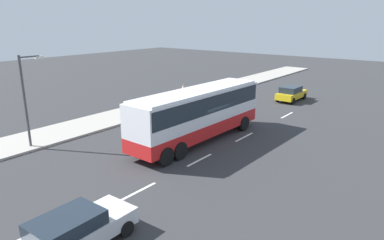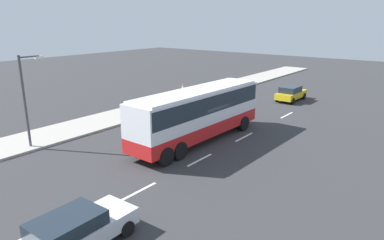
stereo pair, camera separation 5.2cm
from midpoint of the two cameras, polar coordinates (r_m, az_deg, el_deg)
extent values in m
plane|color=#333335|center=(24.58, 2.18, -3.12)|extent=(120.00, 120.00, 0.00)
cube|color=#A8A399|center=(30.60, -11.94, 0.57)|extent=(80.00, 4.00, 0.15)
cube|color=white|center=(17.57, -8.76, -11.50)|extent=(2.40, 0.16, 0.01)
cube|color=white|center=(21.00, 1.33, -6.55)|extent=(2.40, 0.16, 0.01)
cube|color=white|center=(25.23, 8.61, -2.78)|extent=(2.40, 0.16, 0.01)
cube|color=white|center=(31.75, 15.32, 0.77)|extent=(2.40, 0.16, 0.01)
cube|color=red|center=(23.84, 1.09, -1.20)|extent=(11.39, 2.72, 0.90)
cube|color=silver|center=(23.45, 1.11, 2.25)|extent=(11.39, 2.72, 2.06)
cube|color=#1E2833|center=(23.37, 1.11, 2.99)|extent=(11.17, 2.75, 1.13)
cube|color=#1E2833|center=(27.95, 8.28, 4.57)|extent=(0.18, 2.25, 1.65)
cube|color=silver|center=(23.21, 1.12, 4.86)|extent=(10.94, 2.56, 0.12)
cylinder|color=black|center=(27.78, 4.38, 0.31)|extent=(1.11, 0.33, 1.10)
cylinder|color=black|center=(26.56, 8.52, -0.57)|extent=(1.11, 0.33, 1.10)
cylinder|color=black|center=(22.43, -6.47, -3.65)|extent=(1.11, 0.33, 1.10)
cylinder|color=black|center=(20.91, -1.95, -5.04)|extent=(1.11, 0.33, 1.10)
cylinder|color=black|center=(21.67, -8.74, -4.46)|extent=(1.11, 0.33, 1.10)
cylinder|color=black|center=(20.09, -4.22, -5.99)|extent=(1.11, 0.33, 1.10)
cube|color=gold|center=(37.56, 16.01, 4.01)|extent=(4.29, 1.77, 0.61)
cube|color=#1E2833|center=(37.19, 15.91, 4.85)|extent=(2.37, 1.61, 0.60)
cylinder|color=black|center=(39.28, 15.71, 4.09)|extent=(0.64, 0.21, 0.64)
cylinder|color=black|center=(38.69, 17.96, 3.73)|extent=(0.64, 0.21, 0.64)
cylinder|color=black|center=(36.60, 13.87, 3.38)|extent=(0.64, 0.21, 0.64)
cylinder|color=black|center=(35.97, 16.25, 2.98)|extent=(0.64, 0.21, 0.64)
cube|color=silver|center=(13.91, -18.16, -17.19)|extent=(4.50, 1.85, 0.64)
cube|color=#1E2833|center=(13.42, -19.82, -15.71)|extent=(2.49, 1.67, 0.54)
cylinder|color=black|center=(15.43, -15.00, -14.74)|extent=(0.64, 0.21, 0.64)
cylinder|color=black|center=(14.31, -10.60, -17.09)|extent=(0.64, 0.21, 0.64)
cylinder|color=black|center=(35.93, -1.24, 3.97)|extent=(0.14, 0.14, 0.78)
cylinder|color=black|center=(36.04, -1.42, 4.01)|extent=(0.14, 0.14, 0.78)
cylinder|color=beige|center=(35.85, -1.34, 5.06)|extent=(0.32, 0.32, 0.58)
sphere|color=#9E7051|center=(35.77, -1.34, 5.68)|extent=(0.21, 0.21, 0.21)
cylinder|color=#47474C|center=(24.37, -25.62, 2.66)|extent=(0.16, 0.16, 5.87)
cylinder|color=#47474C|center=(24.25, -25.06, 9.37)|extent=(1.29, 0.10, 0.10)
cube|color=silver|center=(24.56, -23.70, 9.36)|extent=(0.50, 0.24, 0.16)
camera|label=1|loc=(0.03, 90.06, -0.02)|focal=32.58mm
camera|label=2|loc=(0.03, -89.94, 0.02)|focal=32.58mm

